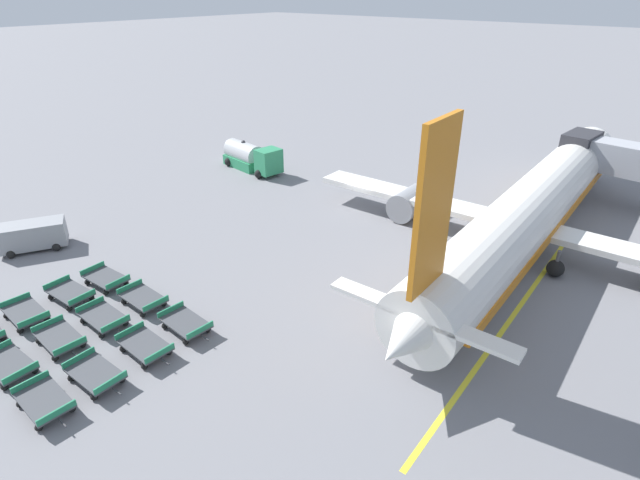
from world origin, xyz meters
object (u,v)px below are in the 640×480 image
service_van (32,235)px  baggage_dolly_row_near_col_b (8,365)px  baggage_dolly_row_mid_b_col_c (145,346)px  baggage_dolly_row_mid_a_col_a (25,313)px  baggage_dolly_row_mid_a_col_b (60,338)px  airplane (530,211)px  baggage_dolly_row_far_col_b (143,298)px  baggage_dolly_row_far_col_c (186,323)px  baggage_dolly_row_near_col_c (44,401)px  fuel_tanker_primary (250,157)px  baggage_dolly_row_mid_a_col_c (95,374)px  baggage_dolly_row_mid_b_col_b (103,318)px  baggage_dolly_row_far_col_a (106,278)px  baggage_dolly_row_mid_b_col_a (70,293)px

service_van → baggage_dolly_row_near_col_b: 14.49m
baggage_dolly_row_near_col_b → baggage_dolly_row_mid_b_col_c: bearing=52.5°
baggage_dolly_row_mid_a_col_a → baggage_dolly_row_mid_a_col_b: same height
airplane → baggage_dolly_row_far_col_b: airplane is taller
airplane → baggage_dolly_row_far_col_c: (-11.24, -22.58, -2.35)m
baggage_dolly_row_near_col_b → baggage_dolly_row_near_col_c: 3.91m
baggage_dolly_row_mid_a_col_b → fuel_tanker_primary: bearing=116.4°
fuel_tanker_primary → baggage_dolly_row_mid_a_col_c: bearing=-57.2°
baggage_dolly_row_mid_b_col_c → baggage_dolly_row_mid_a_col_c: bearing=-90.0°
baggage_dolly_row_mid_b_col_b → baggage_dolly_row_far_col_a: same height
airplane → baggage_dolly_row_mid_a_col_c: (-11.30, -27.98, -2.35)m
baggage_dolly_row_near_col_c → baggage_dolly_row_mid_a_col_c: same height
airplane → service_van: (-28.06, -23.56, -1.71)m
baggage_dolly_row_far_col_b → baggage_dolly_row_far_col_c: 4.08m
fuel_tanker_primary → baggage_dolly_row_near_col_c: (17.44, -29.65, -0.78)m
baggage_dolly_row_near_col_b → baggage_dolly_row_mid_a_col_c: 4.70m
service_van → baggage_dolly_row_far_col_a: 8.85m
fuel_tanker_primary → baggage_dolly_row_near_col_c: size_ratio=2.11×
service_van → baggage_dolly_row_near_col_b: size_ratio=1.34×
baggage_dolly_row_near_col_b → baggage_dolly_row_near_col_c: bearing=0.2°
baggage_dolly_row_mid_a_col_b → baggage_dolly_row_mid_a_col_c: bearing=-3.0°
baggage_dolly_row_mid_a_col_c → baggage_dolly_row_far_col_c: same height
baggage_dolly_row_near_col_c → baggage_dolly_row_mid_a_col_a: 8.28m
airplane → baggage_dolly_row_near_col_b: (-15.32, -30.42, -2.35)m
baggage_dolly_row_far_col_c → baggage_dolly_row_mid_a_col_a: bearing=-146.5°
fuel_tanker_primary → baggage_dolly_row_far_col_c: (17.61, -21.82, -0.78)m
baggage_dolly_row_mid_a_col_a → baggage_dolly_row_mid_b_col_a: 2.70m
baggage_dolly_row_mid_b_col_b → baggage_dolly_row_far_col_a: (-3.89, 2.37, 0.00)m
airplane → baggage_dolly_row_far_col_b: 27.46m
airplane → baggage_dolly_row_mid_b_col_c: 27.69m
baggage_dolly_row_mid_b_col_b → baggage_dolly_row_mid_a_col_b: bearing=-91.7°
airplane → baggage_dolly_row_mid_a_col_b: bearing=-119.1°
baggage_dolly_row_near_col_b → baggage_dolly_row_mid_b_col_a: 6.59m
airplane → baggage_dolly_row_far_col_a: bearing=-130.1°
baggage_dolly_row_near_col_b → baggage_dolly_row_far_col_b: same height
baggage_dolly_row_near_col_c → baggage_dolly_row_mid_b_col_b: 6.50m
fuel_tanker_primary → baggage_dolly_row_far_col_b: fuel_tanker_primary is taller
baggage_dolly_row_mid_a_col_a → baggage_dolly_row_far_col_a: size_ratio=1.00×
baggage_dolly_row_near_col_b → baggage_dolly_row_mid_a_col_a: bearing=147.9°
baggage_dolly_row_near_col_c → baggage_dolly_row_far_col_a: (-7.85, 7.53, 0.00)m
airplane → baggage_dolly_row_mid_b_col_c: size_ratio=11.35×
airplane → baggage_dolly_row_mid_a_col_c: airplane is taller
baggage_dolly_row_far_col_a → baggage_dolly_row_mid_a_col_b: bearing=-52.0°
fuel_tanker_primary → baggage_dolly_row_mid_b_col_c: (17.56, -24.41, -0.78)m
baggage_dolly_row_mid_b_col_c → baggage_dolly_row_far_col_a: same height
airplane → baggage_dolly_row_far_col_b: (-15.32, -22.67, -2.35)m
baggage_dolly_row_mid_a_col_b → baggage_dolly_row_mid_b_col_c: bearing=32.0°
baggage_dolly_row_mid_a_col_b → baggage_dolly_row_mid_a_col_c: 4.15m
fuel_tanker_primary → baggage_dolly_row_mid_a_col_a: 28.80m
baggage_dolly_row_mid_b_col_c → baggage_dolly_row_far_col_c: bearing=88.7°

